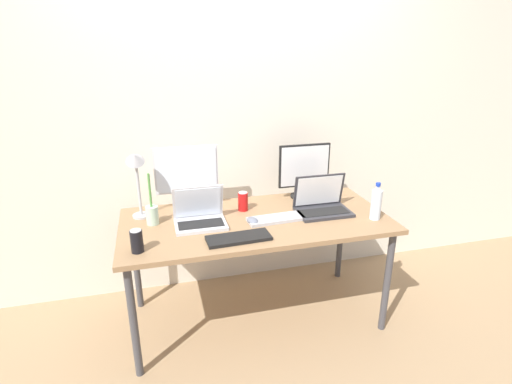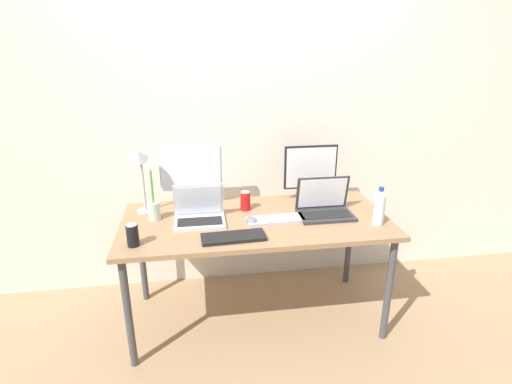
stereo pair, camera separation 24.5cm
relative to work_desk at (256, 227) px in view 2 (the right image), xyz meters
The scene contains 15 objects.
ground_plane 0.68m from the work_desk, ahead, with size 16.00×16.00×0.00m, color #9E7F5B.
wall_back 0.86m from the work_desk, 90.00° to the left, with size 7.00×0.08×2.60m, color silver.
work_desk is the anchor object (origin of this frame).
monitor_left 0.57m from the work_desk, 142.63° to the left, with size 0.41×0.19×0.42m.
monitor_center 0.58m from the work_desk, 33.77° to the left, with size 0.37×0.18×0.39m.
laptop_silver 0.37m from the work_desk, behind, with size 0.31×0.23×0.24m.
laptop_secondary 0.46m from the work_desk, ahead, with size 0.34×0.23×0.24m.
keyboard_main 0.16m from the work_desk, 22.66° to the right, with size 0.38×0.12×0.02m, color #B2B2B7.
keyboard_aux 0.31m from the work_desk, 123.52° to the right, with size 0.36×0.14×0.02m, color black.
mouse_by_keyboard 0.11m from the work_desk, 121.50° to the right, with size 0.06×0.09×0.04m, color slate.
water_bottle 0.77m from the work_desk, 14.67° to the right, with size 0.07×0.07×0.24m.
soda_can_near_keyboard 0.77m from the work_desk, 160.50° to the right, with size 0.07×0.07×0.13m.
soda_can_by_laptop 0.21m from the work_desk, 106.59° to the left, with size 0.07×0.07×0.13m.
bamboo_vase 0.65m from the work_desk, behind, with size 0.08×0.08×0.32m.
desk_lamp 0.81m from the work_desk, 165.70° to the left, with size 0.11×0.18×0.46m.
Camera 2 is at (-0.35, -2.27, 1.77)m, focal length 28.00 mm.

